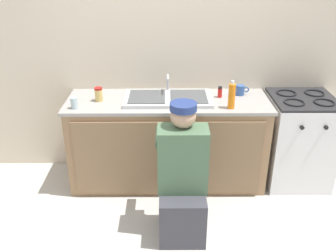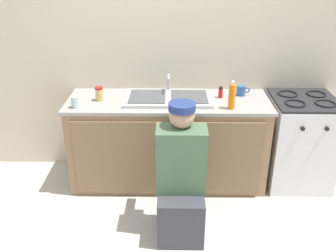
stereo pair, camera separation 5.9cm
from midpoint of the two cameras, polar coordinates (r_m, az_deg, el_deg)
The scene contains 12 objects.
ground_plane at distance 3.59m, azimuth 0.46°, elevation -10.59°, with size 12.00×12.00×0.00m, color beige.
back_wall at distance 3.65m, azimuth 0.59°, elevation 11.82°, with size 6.00×0.10×2.50m, color beige.
counter_cabinet at distance 3.62m, azimuth 0.51°, elevation -2.59°, with size 1.82×0.62×0.82m.
countertop at distance 3.44m, azimuth 0.54°, elevation 3.77°, with size 1.86×0.62×0.03m, color #9E9993.
sink_double_basin at distance 3.43m, azimuth 0.54°, elevation 4.31°, with size 0.80×0.44×0.19m.
stove_range at distance 3.82m, azimuth 19.73°, elevation -2.16°, with size 0.59×0.62×0.88m.
plumber_person at distance 2.94m, azimuth 2.56°, elevation -8.66°, with size 0.42×0.61×1.10m.
soap_bottle_orange at distance 3.26m, azimuth 10.22°, elevation 4.47°, with size 0.06×0.06×0.25m.
water_glass at distance 3.34m, azimuth -13.57°, elevation 3.53°, with size 0.06×0.06×0.10m.
coffee_mug at distance 3.61m, azimuth 11.56°, elevation 5.31°, with size 0.13×0.08×0.09m.
spice_bottle_red at distance 3.52m, azimuth 8.50°, elevation 5.09°, with size 0.04×0.04×0.10m.
condiment_jar at distance 3.46m, azimuth -9.95°, elevation 4.86°, with size 0.07×0.07×0.13m.
Camera 2 is at (0.04, -2.90, 2.11)m, focal length 40.00 mm.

